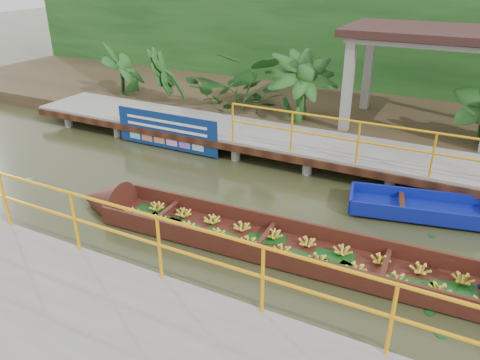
% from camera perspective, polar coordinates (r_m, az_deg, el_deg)
% --- Properties ---
extents(ground, '(80.00, 80.00, 0.00)m').
position_cam_1_polar(ground, '(9.89, -2.66, -3.95)').
color(ground, '#2E3219').
rests_on(ground, ground).
extents(land_strip, '(30.00, 8.00, 0.45)m').
position_cam_1_polar(land_strip, '(16.25, 10.63, 8.41)').
color(land_strip, '#2F2717').
rests_on(land_strip, ground).
extents(far_dock, '(16.00, 2.06, 1.66)m').
position_cam_1_polar(far_dock, '(12.50, 5.18, 4.82)').
color(far_dock, gray).
rests_on(far_dock, ground).
extents(near_dock, '(18.00, 2.40, 1.73)m').
position_cam_1_polar(near_dock, '(6.51, -14.01, -19.78)').
color(near_dock, gray).
rests_on(near_dock, ground).
extents(pavilion, '(4.40, 3.00, 3.00)m').
position_cam_1_polar(pavilion, '(13.97, 22.16, 15.25)').
color(pavilion, gray).
rests_on(pavilion, ground).
extents(foliage_backdrop, '(30.00, 0.80, 4.00)m').
position_cam_1_polar(foliage_backdrop, '(18.22, 13.54, 15.71)').
color(foliage_backdrop, '#154114').
rests_on(foliage_backdrop, ground).
extents(vendor_boat, '(10.74, 1.53, 2.05)m').
position_cam_1_polar(vendor_boat, '(8.34, 11.48, -8.97)').
color(vendor_boat, black).
rests_on(vendor_boat, ground).
extents(moored_blue_boat, '(3.75, 1.64, 0.87)m').
position_cam_1_polar(moored_blue_boat, '(10.57, 26.53, -3.87)').
color(moored_blue_boat, navy).
rests_on(moored_blue_boat, ground).
extents(blue_banner, '(3.23, 0.04, 1.01)m').
position_cam_1_polar(blue_banner, '(13.10, -8.95, 5.95)').
color(blue_banner, navy).
rests_on(blue_banner, ground).
extents(tropical_plants, '(14.56, 1.56, 1.94)m').
position_cam_1_polar(tropical_plants, '(14.09, 6.05, 11.18)').
color(tropical_plants, '#154114').
rests_on(tropical_plants, ground).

